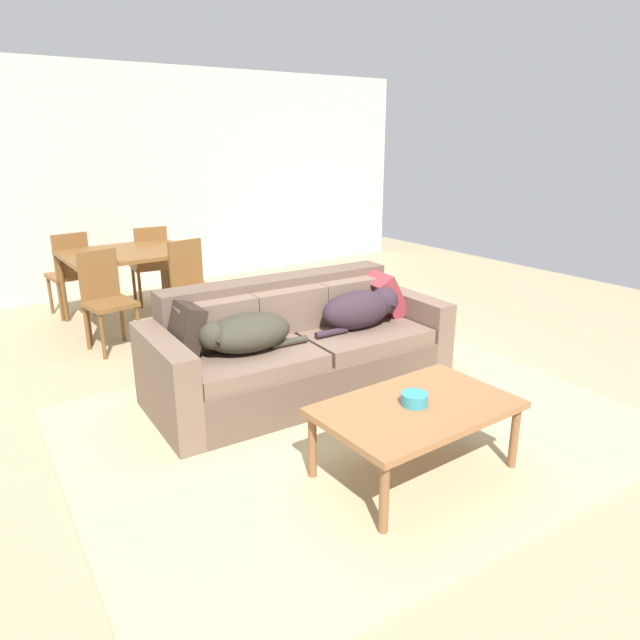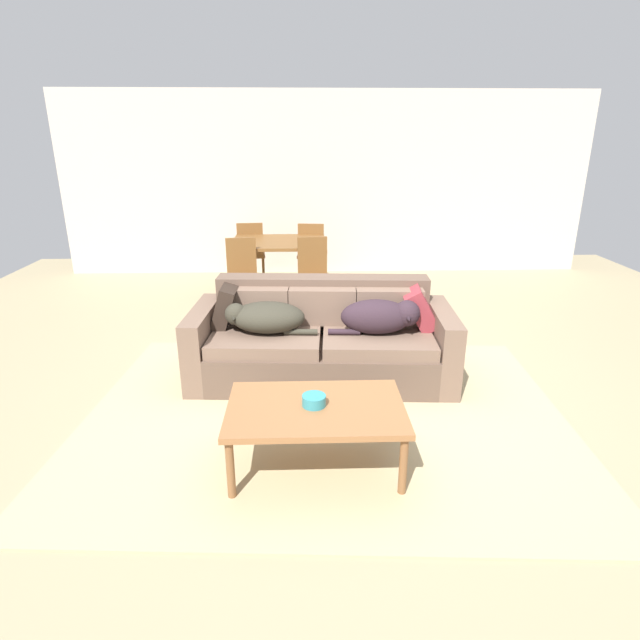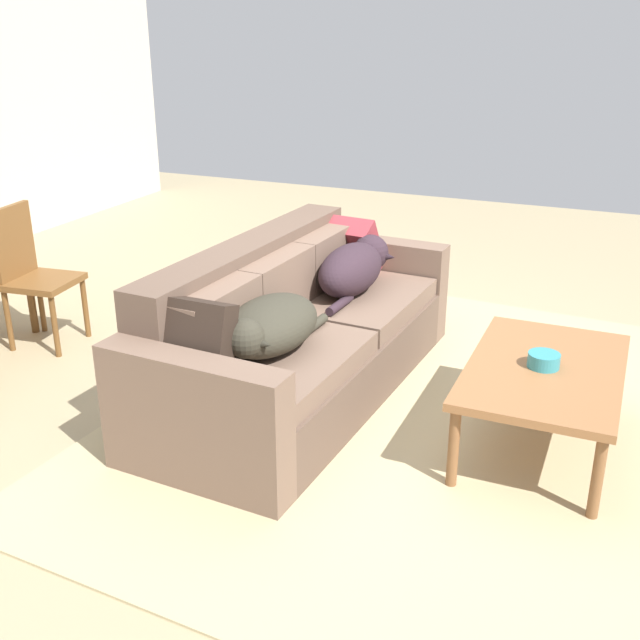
{
  "view_description": "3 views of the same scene",
  "coord_description": "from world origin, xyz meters",
  "px_view_note": "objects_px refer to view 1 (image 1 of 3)",
  "views": [
    {
      "loc": [
        -2.5,
        -3.31,
        1.91
      ],
      "look_at": [
        -0.09,
        0.03,
        0.58
      ],
      "focal_mm": 32.61,
      "sensor_mm": 36.0,
      "label": 1
    },
    {
      "loc": [
        -0.38,
        -4.08,
        2.05
      ],
      "look_at": [
        -0.23,
        0.17,
        0.52
      ],
      "focal_mm": 28.84,
      "sensor_mm": 36.0,
      "label": 2
    },
    {
      "loc": [
        -3.78,
        -1.52,
        2.0
      ],
      "look_at": [
        -0.39,
        -0.07,
        0.53
      ],
      "focal_mm": 42.92,
      "sensor_mm": 36.0,
      "label": 3
    }
  ],
  "objects_px": {
    "coffee_table": "(416,412)",
    "dining_chair_near_left": "(106,296)",
    "dog_on_right_cushion": "(361,308)",
    "throw_pillow_by_left_arm": "(183,330)",
    "couch": "(297,350)",
    "bowl_on_coffee_table": "(414,399)",
    "dining_chair_near_right": "(193,282)",
    "dog_on_left_cushion": "(245,333)",
    "dining_chair_far_left": "(70,270)",
    "throw_pillow_by_right_arm": "(382,295)",
    "dining_table": "(127,258)",
    "dining_chair_far_right": "(151,261)"
  },
  "relations": [
    {
      "from": "throw_pillow_by_left_arm",
      "to": "dining_chair_near_left",
      "type": "xyz_separation_m",
      "value": [
        -0.04,
        1.68,
        -0.13
      ]
    },
    {
      "from": "dog_on_right_cushion",
      "to": "throw_pillow_by_right_arm",
      "type": "distance_m",
      "value": 0.4
    },
    {
      "from": "dining_chair_far_right",
      "to": "dog_on_right_cushion",
      "type": "bearing_deg",
      "value": 107.17
    },
    {
      "from": "dining_table",
      "to": "dining_chair_near_right",
      "type": "distance_m",
      "value": 0.77
    },
    {
      "from": "throw_pillow_by_right_arm",
      "to": "bowl_on_coffee_table",
      "type": "relative_size",
      "value": 2.4
    },
    {
      "from": "dining_table",
      "to": "dining_chair_near_right",
      "type": "height_order",
      "value": "dining_chair_near_right"
    },
    {
      "from": "bowl_on_coffee_table",
      "to": "dining_chair_near_right",
      "type": "xyz_separation_m",
      "value": [
        0.07,
        3.19,
        0.02
      ]
    },
    {
      "from": "bowl_on_coffee_table",
      "to": "throw_pillow_by_right_arm",
      "type": "bearing_deg",
      "value": 54.72
    },
    {
      "from": "coffee_table",
      "to": "dining_chair_far_left",
      "type": "distance_m",
      "value": 4.47
    },
    {
      "from": "dog_on_left_cushion",
      "to": "dog_on_right_cushion",
      "type": "relative_size",
      "value": 1.01
    },
    {
      "from": "couch",
      "to": "dog_on_right_cushion",
      "type": "relative_size",
      "value": 2.99
    },
    {
      "from": "dog_on_left_cushion",
      "to": "dining_chair_near_right",
      "type": "relative_size",
      "value": 0.87
    },
    {
      "from": "throw_pillow_by_right_arm",
      "to": "dining_table",
      "type": "distance_m",
      "value": 2.77
    },
    {
      "from": "dining_chair_near_left",
      "to": "dining_chair_far_left",
      "type": "height_order",
      "value": "dining_chair_far_left"
    },
    {
      "from": "bowl_on_coffee_table",
      "to": "throw_pillow_by_left_arm",
      "type": "bearing_deg",
      "value": 117.12
    },
    {
      "from": "dog_on_left_cushion",
      "to": "bowl_on_coffee_table",
      "type": "relative_size",
      "value": 5.18
    },
    {
      "from": "dog_on_right_cushion",
      "to": "dining_chair_near_left",
      "type": "height_order",
      "value": "dining_chair_near_left"
    },
    {
      "from": "couch",
      "to": "dining_chair_near_left",
      "type": "relative_size",
      "value": 2.56
    },
    {
      "from": "throw_pillow_by_left_arm",
      "to": "dining_chair_near_right",
      "type": "relative_size",
      "value": 0.41
    },
    {
      "from": "couch",
      "to": "bowl_on_coffee_table",
      "type": "xyz_separation_m",
      "value": [
        -0.1,
        -1.36,
        0.15
      ]
    },
    {
      "from": "couch",
      "to": "dining_chair_near_left",
      "type": "distance_m",
      "value": 2.01
    },
    {
      "from": "dining_chair_near_left",
      "to": "dining_chair_near_right",
      "type": "bearing_deg",
      "value": -5.09
    },
    {
      "from": "throw_pillow_by_left_arm",
      "to": "throw_pillow_by_right_arm",
      "type": "bearing_deg",
      "value": -3.41
    },
    {
      "from": "dog_on_left_cushion",
      "to": "dining_table",
      "type": "xyz_separation_m",
      "value": [
        0.02,
        2.52,
        0.1
      ]
    },
    {
      "from": "dining_chair_near_left",
      "to": "dining_chair_near_right",
      "type": "relative_size",
      "value": 1.0
    },
    {
      "from": "coffee_table",
      "to": "dining_chair_near_left",
      "type": "xyz_separation_m",
      "value": [
        -0.8,
        3.16,
        0.1
      ]
    },
    {
      "from": "throw_pillow_by_right_arm",
      "to": "dog_on_left_cushion",
      "type": "bearing_deg",
      "value": -175.72
    },
    {
      "from": "throw_pillow_by_right_arm",
      "to": "coffee_table",
      "type": "distance_m",
      "value": 1.69
    },
    {
      "from": "couch",
      "to": "dog_on_left_cushion",
      "type": "xyz_separation_m",
      "value": [
        -0.49,
        -0.09,
        0.27
      ]
    },
    {
      "from": "throw_pillow_by_right_arm",
      "to": "coffee_table",
      "type": "height_order",
      "value": "throw_pillow_by_right_arm"
    },
    {
      "from": "couch",
      "to": "throw_pillow_by_left_arm",
      "type": "relative_size",
      "value": 6.24
    },
    {
      "from": "dog_on_left_cushion",
      "to": "dining_chair_far_left",
      "type": "height_order",
      "value": "dining_chair_far_left"
    },
    {
      "from": "dining_table",
      "to": "dog_on_right_cushion",
      "type": "bearing_deg",
      "value": -69.56
    },
    {
      "from": "coffee_table",
      "to": "bowl_on_coffee_table",
      "type": "distance_m",
      "value": 0.08
    },
    {
      "from": "dog_on_left_cushion",
      "to": "dining_table",
      "type": "relative_size",
      "value": 0.65
    },
    {
      "from": "dining_chair_near_left",
      "to": "dining_table",
      "type": "bearing_deg",
      "value": 49.07
    },
    {
      "from": "dog_on_right_cushion",
      "to": "dining_table",
      "type": "bearing_deg",
      "value": 113.85
    },
    {
      "from": "throw_pillow_by_right_arm",
      "to": "dining_chair_far_left",
      "type": "height_order",
      "value": "dining_chair_far_left"
    },
    {
      "from": "bowl_on_coffee_table",
      "to": "dining_chair_far_left",
      "type": "distance_m",
      "value": 4.46
    },
    {
      "from": "dining_chair_far_left",
      "to": "bowl_on_coffee_table",
      "type": "bearing_deg",
      "value": 95.28
    },
    {
      "from": "dog_on_left_cushion",
      "to": "coffee_table",
      "type": "distance_m",
      "value": 1.35
    },
    {
      "from": "throw_pillow_by_right_arm",
      "to": "dining_chair_near_left",
      "type": "height_order",
      "value": "dining_chair_near_left"
    },
    {
      "from": "dining_chair_far_left",
      "to": "couch",
      "type": "bearing_deg",
      "value": 101.56
    },
    {
      "from": "throw_pillow_by_left_arm",
      "to": "coffee_table",
      "type": "bearing_deg",
      "value": -62.71
    },
    {
      "from": "dining_table",
      "to": "throw_pillow_by_left_arm",
      "type": "bearing_deg",
      "value": -99.4
    },
    {
      "from": "dog_on_right_cushion",
      "to": "throw_pillow_by_right_arm",
      "type": "xyz_separation_m",
      "value": [
        0.37,
        0.17,
        0.01
      ]
    },
    {
      "from": "dining_chair_far_left",
      "to": "throw_pillow_by_left_arm",
      "type": "bearing_deg",
      "value": 85.88
    },
    {
      "from": "dog_on_left_cushion",
      "to": "dog_on_right_cushion",
      "type": "height_order",
      "value": "dog_on_right_cushion"
    },
    {
      "from": "bowl_on_coffee_table",
      "to": "dining_table",
      "type": "xyz_separation_m",
      "value": [
        -0.37,
        3.79,
        0.22
      ]
    },
    {
      "from": "coffee_table",
      "to": "dining_chair_near_right",
      "type": "xyz_separation_m",
      "value": [
        0.06,
        3.2,
        0.1
      ]
    }
  ]
}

